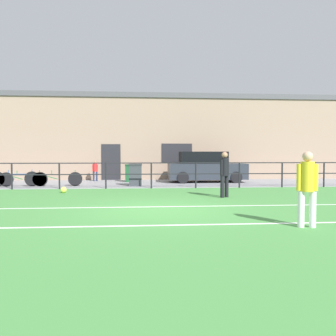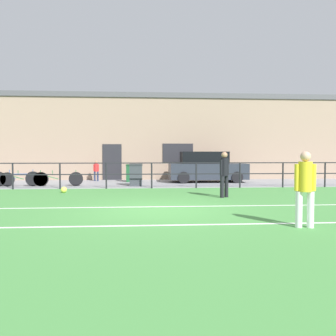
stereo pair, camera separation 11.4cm
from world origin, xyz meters
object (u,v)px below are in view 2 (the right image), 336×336
(soccer_ball_match, at_px, (64,190))
(bicycle_parked_0, at_px, (24,179))
(spectator_child, at_px, (96,170))
(bicycle_parked_1, at_px, (16,179))
(bicycle_parked_2, at_px, (59,179))
(trash_bin_0, at_px, (131,173))
(trash_bin_1, at_px, (136,175))
(player_striker, at_px, (305,184))
(parked_car_red, at_px, (207,168))
(player_goalkeeper, at_px, (224,172))

(soccer_ball_match, distance_m, bicycle_parked_0, 3.67)
(spectator_child, xyz_separation_m, bicycle_parked_1, (-3.32, -2.99, -0.28))
(bicycle_parked_2, bearing_deg, trash_bin_0, 34.48)
(soccer_ball_match, distance_m, trash_bin_1, 3.85)
(soccer_ball_match, xyz_separation_m, spectator_child, (0.51, 5.72, 0.54))
(spectator_child, distance_m, trash_bin_0, 2.09)
(bicycle_parked_0, height_order, trash_bin_1, trash_bin_1)
(bicycle_parked_1, bearing_deg, player_striker, -46.37)
(soccer_ball_match, xyz_separation_m, trash_bin_1, (2.78, 2.62, 0.43))
(soccer_ball_match, height_order, bicycle_parked_1, bicycle_parked_1)
(spectator_child, bearing_deg, trash_bin_0, 158.90)
(bicycle_parked_0, xyz_separation_m, bicycle_parked_2, (1.59, 0.00, 0.00))
(player_striker, distance_m, soccer_ball_match, 9.52)
(parked_car_red, relative_size, bicycle_parked_0, 1.89)
(player_goalkeeper, height_order, spectator_child, player_goalkeeper)
(parked_car_red, bearing_deg, bicycle_parked_0, -168.44)
(bicycle_parked_1, bearing_deg, trash_bin_0, 23.35)
(bicycle_parked_2, bearing_deg, parked_car_red, 13.96)
(player_striker, height_order, trash_bin_1, player_striker)
(parked_car_red, height_order, bicycle_parked_0, parked_car_red)
(spectator_child, height_order, trash_bin_1, spectator_child)
(soccer_ball_match, relative_size, bicycle_parked_0, 0.11)
(parked_car_red, xyz_separation_m, trash_bin_0, (-4.06, 0.44, -0.29))
(trash_bin_0, bearing_deg, spectator_child, 159.99)
(player_striker, relative_size, trash_bin_0, 1.66)
(player_striker, bearing_deg, spectator_child, -55.40)
(player_striker, relative_size, bicycle_parked_2, 0.70)
(bicycle_parked_1, relative_size, trash_bin_0, 2.38)
(player_goalkeeper, bearing_deg, trash_bin_1, 87.87)
(parked_car_red, distance_m, bicycle_parked_1, 9.53)
(bicycle_parked_1, distance_m, trash_bin_1, 5.59)
(soccer_ball_match, relative_size, trash_bin_1, 0.23)
(player_goalkeeper, relative_size, bicycle_parked_2, 0.71)
(soccer_ball_match, distance_m, spectator_child, 5.77)
(bicycle_parked_1, bearing_deg, spectator_child, 42.03)
(bicycle_parked_0, bearing_deg, parked_car_red, 11.56)
(player_striker, xyz_separation_m, spectator_child, (-5.93, 12.69, -0.24))
(parked_car_red, bearing_deg, trash_bin_1, -152.57)
(player_striker, distance_m, spectator_child, 14.01)
(trash_bin_0, bearing_deg, player_goalkeeper, -63.27)
(trash_bin_1, bearing_deg, soccer_ball_match, -136.73)
(soccer_ball_match, xyz_separation_m, bicycle_parked_1, (-2.80, 2.73, 0.26))
(bicycle_parked_0, distance_m, trash_bin_1, 5.22)
(player_goalkeeper, distance_m, trash_bin_0, 7.76)
(soccer_ball_match, relative_size, bicycle_parked_1, 0.11)
(player_striker, xyz_separation_m, trash_bin_0, (-3.97, 11.98, -0.40))
(player_goalkeeper, relative_size, bicycle_parked_0, 0.74)
(player_goalkeeper, distance_m, bicycle_parked_0, 9.60)
(player_goalkeeper, xyz_separation_m, trash_bin_1, (-3.17, 4.53, -0.36))
(player_goalkeeper, relative_size, parked_car_red, 0.39)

